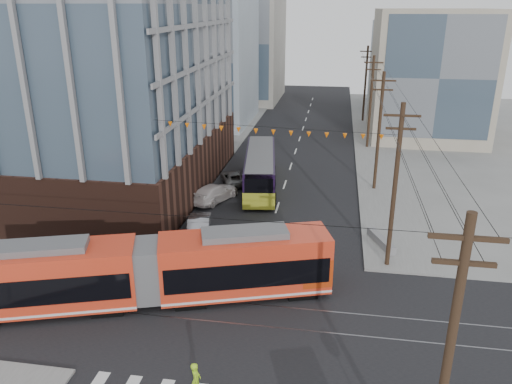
% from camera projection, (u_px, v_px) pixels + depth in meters
% --- Properties ---
extents(ground, '(160.00, 160.00, 0.00)m').
position_uv_depth(ground, '(228.00, 360.00, 24.58)').
color(ground, slate).
extents(office_building, '(30.00, 25.00, 28.60)m').
position_uv_depth(office_building, '(37.00, 31.00, 44.13)').
color(office_building, '#381E16').
rests_on(office_building, ground).
extents(bg_bldg_nw_near, '(18.00, 16.00, 18.00)m').
position_uv_depth(bg_bldg_nw_near, '(188.00, 60.00, 72.03)').
color(bg_bldg_nw_near, '#8C99A5').
rests_on(bg_bldg_nw_near, ground).
extents(bg_bldg_ne_near, '(14.00, 14.00, 16.00)m').
position_uv_depth(bg_bldg_ne_near, '(429.00, 75.00, 63.70)').
color(bg_bldg_ne_near, gray).
rests_on(bg_bldg_ne_near, ground).
extents(bg_bldg_nw_far, '(16.00, 18.00, 20.00)m').
position_uv_depth(bg_bldg_nw_far, '(236.00, 43.00, 89.70)').
color(bg_bldg_nw_far, gray).
rests_on(bg_bldg_nw_far, ground).
extents(bg_bldg_ne_far, '(16.00, 16.00, 14.00)m').
position_uv_depth(bg_bldg_ne_far, '(422.00, 66.00, 82.23)').
color(bg_bldg_ne_far, '#8C99A5').
rests_on(bg_bldg_ne_far, ground).
extents(utility_pole_near, '(0.30, 0.30, 11.00)m').
position_uv_depth(utility_pole_near, '(446.00, 372.00, 15.82)').
color(utility_pole_near, black).
rests_on(utility_pole_near, ground).
extents(utility_pole_far, '(0.30, 0.30, 11.00)m').
position_uv_depth(utility_pole_far, '(365.00, 84.00, 73.10)').
color(utility_pole_far, black).
rests_on(utility_pole_far, ground).
extents(streetcar, '(21.08, 9.45, 4.09)m').
position_uv_depth(streetcar, '(148.00, 271.00, 28.68)').
color(streetcar, red).
rests_on(streetcar, ground).
extents(city_bus, '(4.43, 12.93, 3.59)m').
position_uv_depth(city_bus, '(260.00, 170.00, 47.24)').
color(city_bus, black).
rests_on(city_bus, ground).
extents(parked_car_silver, '(2.54, 4.87, 1.53)m').
position_uv_depth(parked_car_silver, '(199.00, 225.00, 37.87)').
color(parked_car_silver, gray).
rests_on(parked_car_silver, ground).
extents(parked_car_white, '(4.06, 5.69, 1.53)m').
position_uv_depth(parked_car_white, '(214.00, 193.00, 44.34)').
color(parked_car_white, silver).
rests_on(parked_car_white, ground).
extents(parked_car_grey, '(3.57, 4.92, 1.24)m').
position_uv_depth(parked_car_grey, '(233.00, 178.00, 48.63)').
color(parked_car_grey, '#5C5C5C').
rests_on(parked_car_grey, ground).
extents(pedestrian, '(0.58, 0.74, 1.78)m').
position_uv_depth(pedestrian, '(196.00, 380.00, 22.00)').
color(pedestrian, '#A1DB1F').
rests_on(pedestrian, ground).
extents(jersey_barrier, '(2.11, 3.67, 0.73)m').
position_uv_depth(jersey_barrier, '(381.00, 242.00, 36.07)').
color(jersey_barrier, gray).
rests_on(jersey_barrier, ground).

